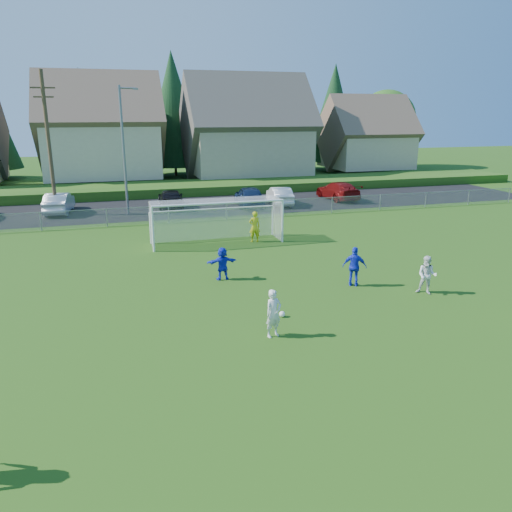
# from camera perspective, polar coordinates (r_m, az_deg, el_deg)

# --- Properties ---
(ground) EXTENTS (160.00, 160.00, 0.00)m
(ground) POSITION_cam_1_polar(r_m,az_deg,el_deg) (14.60, 9.21, -13.81)
(ground) COLOR #193D0C
(ground) RESTS_ON ground
(asphalt_lot) EXTENTS (60.00, 60.00, 0.00)m
(asphalt_lot) POSITION_cam_1_polar(r_m,az_deg,el_deg) (39.90, -8.01, 5.58)
(asphalt_lot) COLOR black
(asphalt_lot) RESTS_ON ground
(grass_embankment) EXTENTS (70.00, 6.00, 0.80)m
(grass_embankment) POSITION_cam_1_polar(r_m,az_deg,el_deg) (47.16, -9.43, 7.63)
(grass_embankment) COLOR #1E420F
(grass_embankment) RESTS_ON ground
(soccer_ball) EXTENTS (0.22, 0.22, 0.22)m
(soccer_ball) POSITION_cam_1_polar(r_m,az_deg,el_deg) (18.41, 3.01, -6.65)
(soccer_ball) COLOR white
(soccer_ball) RESTS_ON ground
(player_white_a) EXTENTS (0.69, 0.57, 1.64)m
(player_white_a) POSITION_cam_1_polar(r_m,az_deg,el_deg) (16.62, 2.01, -6.58)
(player_white_a) COLOR silver
(player_white_a) RESTS_ON ground
(player_white_b) EXTENTS (0.99, 0.98, 1.61)m
(player_white_b) POSITION_cam_1_polar(r_m,az_deg,el_deg) (21.58, 18.96, -2.09)
(player_white_b) COLOR silver
(player_white_b) RESTS_ON ground
(player_blue_a) EXTENTS (1.09, 0.87, 1.73)m
(player_blue_a) POSITION_cam_1_polar(r_m,az_deg,el_deg) (21.76, 11.20, -1.20)
(player_blue_a) COLOR #1528CC
(player_blue_a) RESTS_ON ground
(player_blue_b) EXTENTS (1.40, 0.51, 1.49)m
(player_blue_b) POSITION_cam_1_polar(r_m,az_deg,el_deg) (22.24, -3.85, -0.86)
(player_blue_b) COLOR #1528CC
(player_blue_b) RESTS_ON ground
(goalkeeper) EXTENTS (0.66, 0.44, 1.78)m
(goalkeeper) POSITION_cam_1_polar(r_m,az_deg,el_deg) (28.65, -0.16, 3.38)
(goalkeeper) COLOR gold
(goalkeeper) RESTS_ON ground
(car_b) EXTENTS (2.00, 4.73, 1.52)m
(car_b) POSITION_cam_1_polar(r_m,az_deg,el_deg) (39.81, -21.59, 5.68)
(car_b) COLOR #BEBEBE
(car_b) RESTS_ON ground
(car_d) EXTENTS (2.35, 4.85, 1.36)m
(car_d) POSITION_cam_1_polar(r_m,az_deg,el_deg) (39.86, -9.72, 6.48)
(car_d) COLOR black
(car_d) RESTS_ON ground
(car_e) EXTENTS (2.38, 4.93, 1.62)m
(car_e) POSITION_cam_1_polar(r_m,az_deg,el_deg) (39.60, -0.78, 6.84)
(car_e) COLOR #122241
(car_e) RESTS_ON ground
(car_f) EXTENTS (2.09, 4.50, 1.43)m
(car_f) POSITION_cam_1_polar(r_m,az_deg,el_deg) (40.49, 2.72, 6.89)
(car_f) COLOR silver
(car_f) RESTS_ON ground
(car_g) EXTENTS (2.31, 5.25, 1.50)m
(car_g) POSITION_cam_1_polar(r_m,az_deg,el_deg) (43.44, 9.35, 7.38)
(car_g) COLOR maroon
(car_g) RESTS_ON ground
(soccer_goal) EXTENTS (7.42, 1.90, 2.50)m
(soccer_goal) POSITION_cam_1_polar(r_m,az_deg,el_deg) (28.51, -4.61, 4.77)
(soccer_goal) COLOR white
(soccer_goal) RESTS_ON ground
(chainlink_fence) EXTENTS (52.06, 0.06, 1.20)m
(chainlink_fence) POSITION_cam_1_polar(r_m,az_deg,el_deg) (34.44, -6.65, 5.00)
(chainlink_fence) COLOR gray
(chainlink_fence) RESTS_ON ground
(streetlight) EXTENTS (1.38, 0.18, 9.00)m
(streetlight) POSITION_cam_1_polar(r_m,az_deg,el_deg) (37.41, -14.84, 11.98)
(streetlight) COLOR slate
(streetlight) RESTS_ON ground
(utility_pole) EXTENTS (1.60, 0.26, 10.00)m
(utility_pole) POSITION_cam_1_polar(r_m,az_deg,el_deg) (38.56, -22.60, 11.87)
(utility_pole) COLOR #473321
(utility_pole) RESTS_ON ground
(houses_row) EXTENTS (53.90, 11.45, 13.27)m
(houses_row) POSITION_cam_1_polar(r_m,az_deg,el_deg) (54.32, -8.69, 16.11)
(houses_row) COLOR tan
(houses_row) RESTS_ON ground
(tree_row) EXTENTS (65.98, 12.36, 13.80)m
(tree_row) POSITION_cam_1_polar(r_m,az_deg,el_deg) (60.43, -10.45, 15.62)
(tree_row) COLOR #382616
(tree_row) RESTS_ON ground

